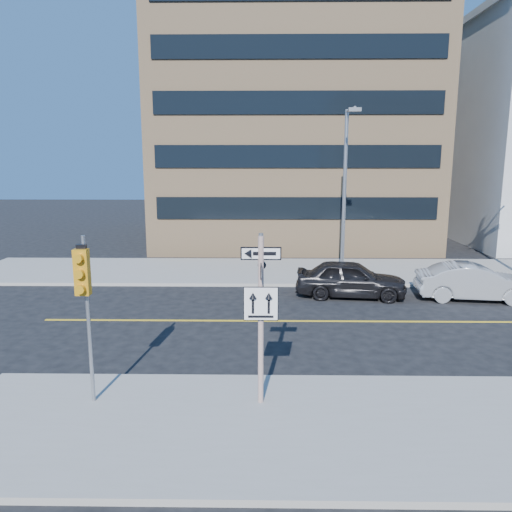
{
  "coord_description": "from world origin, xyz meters",
  "views": [
    {
      "loc": [
        0.05,
        -13.5,
        5.83
      ],
      "look_at": [
        -0.21,
        4.0,
        2.43
      ],
      "focal_mm": 35.0,
      "sensor_mm": 36.0,
      "label": 1
    }
  ],
  "objects_px": {
    "parked_car_a": "(351,279)",
    "parked_car_b": "(474,282)",
    "sign_pole": "(261,310)",
    "streetlight_a": "(346,182)",
    "traffic_signal": "(84,286)"
  },
  "relations": [
    {
      "from": "traffic_signal",
      "to": "parked_car_a",
      "type": "relative_size",
      "value": 0.86
    },
    {
      "from": "sign_pole",
      "to": "traffic_signal",
      "type": "xyz_separation_m",
      "value": [
        -4.0,
        -0.15,
        0.59
      ]
    },
    {
      "from": "traffic_signal",
      "to": "parked_car_a",
      "type": "height_order",
      "value": "traffic_signal"
    },
    {
      "from": "traffic_signal",
      "to": "streetlight_a",
      "type": "xyz_separation_m",
      "value": [
        8.0,
        13.42,
        1.73
      ]
    },
    {
      "from": "sign_pole",
      "to": "parked_car_a",
      "type": "xyz_separation_m",
      "value": [
        3.81,
        9.87,
        -1.64
      ]
    },
    {
      "from": "sign_pole",
      "to": "streetlight_a",
      "type": "distance_m",
      "value": 14.05
    },
    {
      "from": "parked_car_a",
      "to": "streetlight_a",
      "type": "distance_m",
      "value": 5.22
    },
    {
      "from": "streetlight_a",
      "to": "traffic_signal",
      "type": "bearing_deg",
      "value": -120.8
    },
    {
      "from": "sign_pole",
      "to": "streetlight_a",
      "type": "xyz_separation_m",
      "value": [
        4.0,
        13.27,
        2.32
      ]
    },
    {
      "from": "parked_car_a",
      "to": "parked_car_b",
      "type": "height_order",
      "value": "parked_car_a"
    },
    {
      "from": "parked_car_a",
      "to": "streetlight_a",
      "type": "height_order",
      "value": "streetlight_a"
    },
    {
      "from": "sign_pole",
      "to": "parked_car_b",
      "type": "relative_size",
      "value": 0.87
    },
    {
      "from": "parked_car_a",
      "to": "streetlight_a",
      "type": "relative_size",
      "value": 0.58
    },
    {
      "from": "parked_car_a",
      "to": "sign_pole",
      "type": "bearing_deg",
      "value": 165.85
    },
    {
      "from": "traffic_signal",
      "to": "parked_car_a",
      "type": "distance_m",
      "value": 12.9
    }
  ]
}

